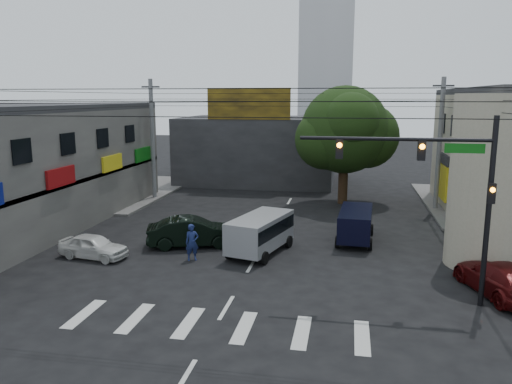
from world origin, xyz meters
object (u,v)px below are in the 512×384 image
(street_tree, at_px, (345,130))
(utility_pole_far_left, at_px, (153,140))
(maroon_sedan, at_px, (500,278))
(traffic_officer, at_px, (192,242))
(utility_pole_far_right, at_px, (439,145))
(dark_sedan, at_px, (193,232))
(white_compact, at_px, (93,246))
(traffic_gantry, at_px, (443,180))
(silver_minivan, at_px, (260,235))
(navy_van, at_px, (356,226))

(street_tree, height_order, utility_pole_far_left, utility_pole_far_left)
(maroon_sedan, relative_size, traffic_officer, 2.88)
(utility_pole_far_right, height_order, dark_sedan, utility_pole_far_right)
(white_compact, relative_size, traffic_officer, 2.05)
(street_tree, bearing_deg, white_compact, -127.66)
(street_tree, distance_m, dark_sedan, 15.48)
(white_compact, bearing_deg, traffic_officer, -74.24)
(white_compact, height_order, traffic_officer, traffic_officer)
(traffic_gantry, relative_size, silver_minivan, 1.50)
(traffic_gantry, distance_m, dark_sedan, 13.33)
(utility_pole_far_left, height_order, maroon_sedan, utility_pole_far_left)
(street_tree, distance_m, navy_van, 11.08)
(traffic_gantry, bearing_deg, street_tree, 101.99)
(dark_sedan, distance_m, silver_minivan, 3.79)
(white_compact, relative_size, navy_van, 0.82)
(maroon_sedan, bearing_deg, silver_minivan, -36.09)
(maroon_sedan, bearing_deg, traffic_officer, -24.95)
(utility_pole_far_left, xyz_separation_m, silver_minivan, (10.58, -12.13, -3.64))
(silver_minivan, bearing_deg, traffic_gantry, -106.74)
(maroon_sedan, bearing_deg, navy_van, -66.81)
(utility_pole_far_left, height_order, dark_sedan, utility_pole_far_left)
(traffic_gantry, height_order, navy_van, traffic_gantry)
(dark_sedan, bearing_deg, utility_pole_far_left, 12.12)
(utility_pole_far_left, relative_size, traffic_officer, 5.11)
(street_tree, relative_size, white_compact, 2.36)
(street_tree, bearing_deg, dark_sedan, -121.32)
(utility_pole_far_right, xyz_separation_m, traffic_officer, (-13.49, -13.85, -3.70))
(traffic_gantry, relative_size, maroon_sedan, 1.39)
(utility_pole_far_right, height_order, white_compact, utility_pole_far_right)
(traffic_officer, bearing_deg, dark_sedan, 79.66)
(maroon_sedan, bearing_deg, utility_pole_far_right, -106.80)
(utility_pole_far_left, height_order, navy_van, utility_pole_far_left)
(traffic_gantry, bearing_deg, navy_van, 110.47)
(traffic_gantry, xyz_separation_m, utility_pole_far_right, (2.68, 17.00, -0.23))
(white_compact, distance_m, navy_van, 13.84)
(silver_minivan, bearing_deg, utility_pole_far_right, -25.25)
(silver_minivan, xyz_separation_m, traffic_officer, (-3.06, -1.72, -0.06))
(maroon_sedan, xyz_separation_m, silver_minivan, (-10.42, 3.65, 0.26))
(traffic_gantry, bearing_deg, white_compact, 170.64)
(maroon_sedan, xyz_separation_m, traffic_officer, (-13.49, 1.93, 0.20))
(traffic_gantry, bearing_deg, traffic_officer, 163.72)
(dark_sedan, relative_size, maroon_sedan, 0.98)
(traffic_gantry, relative_size, utility_pole_far_left, 0.78)
(white_compact, height_order, navy_van, navy_van)
(utility_pole_far_right, bearing_deg, silver_minivan, -130.68)
(silver_minivan, distance_m, navy_van, 5.69)
(traffic_gantry, xyz_separation_m, maroon_sedan, (2.68, 1.22, -4.13))
(street_tree, relative_size, dark_sedan, 1.72)
(street_tree, relative_size, navy_van, 1.93)
(dark_sedan, bearing_deg, white_compact, 105.24)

